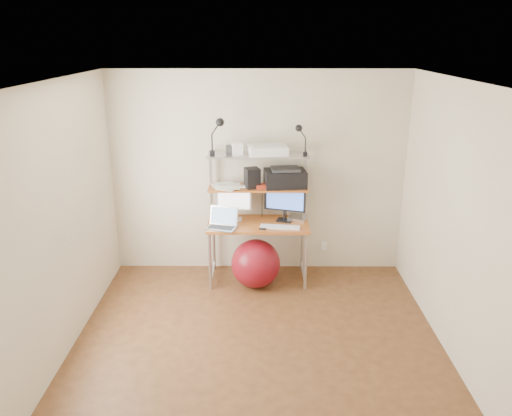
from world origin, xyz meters
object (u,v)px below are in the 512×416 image
at_px(monitor_black, 285,201).
at_px(laptop, 223,223).
at_px(monitor_silver, 234,200).
at_px(exercise_ball, 256,264).
at_px(printer, 285,178).

relative_size(monitor_black, laptop, 1.26).
distance_m(monitor_silver, laptop, 0.35).
bearing_deg(monitor_silver, exercise_ball, -45.93).
bearing_deg(printer, monitor_black, -97.03).
xyz_separation_m(monitor_silver, laptop, (-0.12, -0.26, -0.20)).
bearing_deg(printer, exercise_ball, -142.09).
distance_m(laptop, printer, 0.92).
xyz_separation_m(monitor_black, laptop, (-0.73, -0.23, -0.20)).
relative_size(monitor_black, exercise_ball, 0.86).
bearing_deg(printer, laptop, -164.30).
height_order(printer, exercise_ball, printer).
height_order(monitor_silver, laptop, monitor_silver).
distance_m(monitor_silver, monitor_black, 0.61).
bearing_deg(monitor_silver, monitor_black, 0.36).
bearing_deg(monitor_black, laptop, -145.63).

